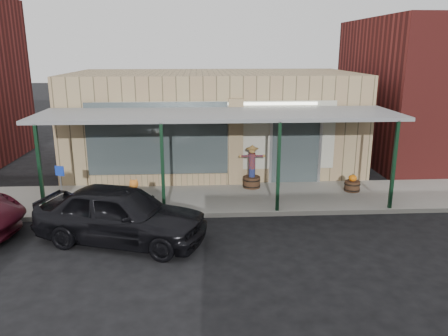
{
  "coord_description": "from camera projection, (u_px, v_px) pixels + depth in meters",
  "views": [
    {
      "loc": [
        -0.67,
        -10.88,
        5.16
      ],
      "look_at": [
        0.12,
        2.6,
        1.46
      ],
      "focal_mm": 35.0,
      "sensor_mm": 36.0,
      "label": 1
    }
  ],
  "objects": [
    {
      "name": "storefront",
      "position": [
        214.0,
        121.0,
        19.19
      ],
      "size": [
        12.0,
        6.25,
        4.2
      ],
      "color": "#9E8861",
      "rests_on": "ground"
    },
    {
      "name": "parked_sedan",
      "position": [
        121.0,
        214.0,
        11.89
      ],
      "size": [
        5.06,
        3.24,
        1.6
      ],
      "rotation": [
        0.0,
        0.0,
        1.26
      ],
      "color": "black",
      "rests_on": "ground"
    },
    {
      "name": "barrel_scarecrow",
      "position": [
        252.0,
        173.0,
        16.18
      ],
      "size": [
        0.94,
        0.83,
        1.62
      ],
      "rotation": [
        0.0,
        0.0,
        -0.41
      ],
      "color": "#45281B",
      "rests_on": "sidewalk"
    },
    {
      "name": "sidewalk",
      "position": [
        219.0,
        199.0,
        15.33
      ],
      "size": [
        40.0,
        3.2,
        0.15
      ],
      "primitive_type": "cube",
      "color": "gray",
      "rests_on": "ground"
    },
    {
      "name": "handicap_sign",
      "position": [
        61.0,
        183.0,
        13.61
      ],
      "size": [
        0.3,
        0.12,
        1.51
      ],
      "rotation": [
        0.0,
        0.0,
        -0.34
      ],
      "color": "gray",
      "rests_on": "sidewalk"
    },
    {
      "name": "awning",
      "position": [
        219.0,
        116.0,
        14.51
      ],
      "size": [
        12.0,
        3.0,
        3.04
      ],
      "color": "slate",
      "rests_on": "ground"
    },
    {
      "name": "ground",
      "position": [
        225.0,
        245.0,
        11.88
      ],
      "size": [
        120.0,
        120.0,
        0.0
      ],
      "primitive_type": "plane",
      "color": "black",
      "rests_on": "ground"
    },
    {
      "name": "barrel_pumpkin",
      "position": [
        352.0,
        185.0,
        15.86
      ],
      "size": [
        0.65,
        0.65,
        0.65
      ],
      "rotation": [
        0.0,
        0.0,
        -0.19
      ],
      "color": "#45281B",
      "rests_on": "sidewalk"
    },
    {
      "name": "block_buildings_near",
      "position": [
        257.0,
        80.0,
        19.86
      ],
      "size": [
        61.0,
        8.0,
        8.0
      ],
      "color": "maroon",
      "rests_on": "ground"
    }
  ]
}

